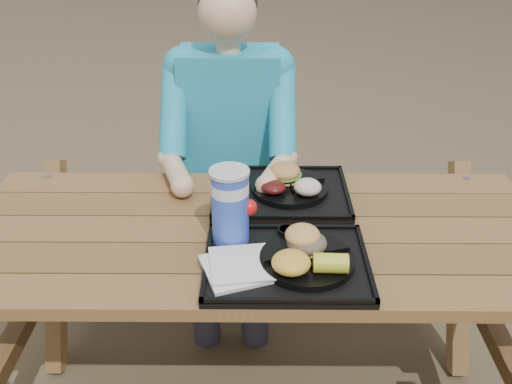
{
  "coord_description": "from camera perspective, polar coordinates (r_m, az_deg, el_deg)",
  "views": [
    {
      "loc": [
        0.01,
        -1.47,
        1.7
      ],
      "look_at": [
        0.0,
        0.0,
        0.88
      ],
      "focal_mm": 40.0,
      "sensor_mm": 36.0,
      "label": 1
    }
  ],
  "objects": [
    {
      "name": "picnic_table",
      "position": [
        1.98,
        0.0,
        -12.88
      ],
      "size": [
        1.8,
        1.49,
        0.75
      ],
      "primitive_type": null,
      "color": "#999999",
      "rests_on": "ground"
    },
    {
      "name": "tray_near",
      "position": [
        1.58,
        3.07,
        -7.26
      ],
      "size": [
        0.45,
        0.35,
        0.02
      ],
      "primitive_type": "cube",
      "color": "black",
      "rests_on": "picnic_table"
    },
    {
      "name": "tray_far",
      "position": [
        1.91,
        2.47,
        -0.22
      ],
      "size": [
        0.45,
        0.35,
        0.02
      ],
      "primitive_type": "cube",
      "color": "black",
      "rests_on": "picnic_table"
    },
    {
      "name": "plate_near",
      "position": [
        1.57,
        5.11,
        -6.77
      ],
      "size": [
        0.26,
        0.26,
        0.02
      ],
      "primitive_type": "cylinder",
      "color": "black",
      "rests_on": "tray_near"
    },
    {
      "name": "plate_far",
      "position": [
        1.92,
        3.37,
        0.44
      ],
      "size": [
        0.26,
        0.26,
        0.02
      ],
      "primitive_type": "cylinder",
      "color": "black",
      "rests_on": "tray_far"
    },
    {
      "name": "napkin_stack",
      "position": [
        1.54,
        -1.85,
        -7.53
      ],
      "size": [
        0.22,
        0.22,
        0.02
      ],
      "primitive_type": "cube",
      "rotation": [
        0.0,
        0.0,
        0.34
      ],
      "color": "silver",
      "rests_on": "tray_near"
    },
    {
      "name": "soda_cup",
      "position": [
        1.61,
        -2.6,
        -1.55
      ],
      "size": [
        0.11,
        0.11,
        0.21
      ],
      "primitive_type": "cylinder",
      "color": "#193CBE",
      "rests_on": "tray_near"
    },
    {
      "name": "condiment_bbq",
      "position": [
        1.67,
        3.07,
        -4.12
      ],
      "size": [
        0.05,
        0.05,
        0.03
      ],
      "primitive_type": "cylinder",
      "color": "#320E05",
      "rests_on": "tray_near"
    },
    {
      "name": "condiment_mustard",
      "position": [
        1.68,
        4.89,
        -3.87
      ],
      "size": [
        0.05,
        0.05,
        0.03
      ],
      "primitive_type": "cylinder",
      "color": "gold",
      "rests_on": "tray_near"
    },
    {
      "name": "sandwich",
      "position": [
        1.56,
        5.15,
        -4.12
      ],
      "size": [
        0.1,
        0.1,
        0.11
      ],
      "primitive_type": null,
      "color": "#D89B4C",
      "rests_on": "plate_near"
    },
    {
      "name": "mac_cheese",
      "position": [
        1.5,
        3.53,
        -7.06
      ],
      "size": [
        0.1,
        0.1,
        0.05
      ],
      "primitive_type": "ellipsoid",
      "color": "gold",
      "rests_on": "plate_near"
    },
    {
      "name": "corn_cob",
      "position": [
        1.5,
        7.47,
        -7.07
      ],
      "size": [
        0.09,
        0.09,
        0.05
      ],
      "primitive_type": null,
      "rotation": [
        0.0,
        0.0,
        -0.03
      ],
      "color": "yellow",
      "rests_on": "plate_near"
    },
    {
      "name": "cutlery_far",
      "position": [
        1.92,
        -2.34,
        0.25
      ],
      "size": [
        0.08,
        0.14,
        0.01
      ],
      "primitive_type": "cube",
      "rotation": [
        0.0,
        0.0,
        0.42
      ],
      "color": "black",
      "rests_on": "tray_far"
    },
    {
      "name": "burger",
      "position": [
        1.92,
        2.9,
        2.45
      ],
      "size": [
        0.11,
        0.11,
        0.1
      ],
      "primitive_type": null,
      "color": "#BD8043",
      "rests_on": "plate_far"
    },
    {
      "name": "baked_beans",
      "position": [
        1.86,
        1.77,
        0.49
      ],
      "size": [
        0.08,
        0.08,
        0.04
      ],
      "primitive_type": "ellipsoid",
      "color": "#4F100F",
      "rests_on": "plate_far"
    },
    {
      "name": "potato_salad",
      "position": [
        1.85,
        5.18,
        0.5
      ],
      "size": [
        0.09,
        0.09,
        0.05
      ],
      "primitive_type": "ellipsoid",
      "color": "beige",
      "rests_on": "plate_far"
    },
    {
      "name": "diner",
      "position": [
        2.34,
        -2.49,
        2.21
      ],
      "size": [
        0.48,
        0.84,
        1.28
      ],
      "primitive_type": null,
      "color": "#1AB4B9",
      "rests_on": "ground"
    }
  ]
}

